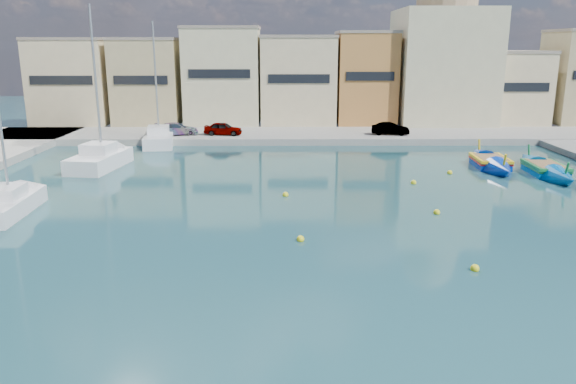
# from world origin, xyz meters

# --- Properties ---
(ground) EXTENTS (160.00, 160.00, 0.00)m
(ground) POSITION_xyz_m (0.00, 0.00, 0.00)
(ground) COLOR #13353B
(ground) RESTS_ON ground
(north_quay) EXTENTS (80.00, 8.00, 0.60)m
(north_quay) POSITION_xyz_m (0.00, 32.00, 0.30)
(north_quay) COLOR gray
(north_quay) RESTS_ON ground
(north_townhouses) EXTENTS (83.20, 7.87, 10.19)m
(north_townhouses) POSITION_xyz_m (6.68, 39.36, 5.00)
(north_townhouses) COLOR beige
(north_townhouses) RESTS_ON ground
(church_block) EXTENTS (10.00, 10.00, 19.10)m
(church_block) POSITION_xyz_m (10.00, 40.00, 8.41)
(church_block) COLOR beige
(church_block) RESTS_ON ground
(parked_cars) EXTENTS (24.24, 2.43, 1.22)m
(parked_cars) POSITION_xyz_m (-10.52, 30.50, 1.19)
(parked_cars) COLOR #4C1919
(parked_cars) RESTS_ON north_quay
(luzzu_cyan_mid) EXTENTS (2.58, 9.26, 2.71)m
(luzzu_cyan_mid) POSITION_xyz_m (11.22, 16.25, 0.29)
(luzzu_cyan_mid) COLOR #0057A1
(luzzu_cyan_mid) RESTS_ON ground
(luzzu_green) EXTENTS (2.68, 8.82, 2.75)m
(luzzu_green) POSITION_xyz_m (8.16, 18.63, 0.29)
(luzzu_green) COLOR #002CA6
(luzzu_green) RESTS_ON ground
(yacht_north) EXTENTS (3.89, 9.12, 11.80)m
(yacht_north) POSITION_xyz_m (-18.99, 30.22, 0.47)
(yacht_north) COLOR white
(yacht_north) RESTS_ON ground
(yacht_midnorth) EXTENTS (3.84, 9.16, 12.60)m
(yacht_midnorth) POSITION_xyz_m (-20.68, 20.37, 0.50)
(yacht_midnorth) COLOR white
(yacht_midnorth) RESTS_ON ground
(yacht_mid) EXTENTS (2.53, 8.28, 10.33)m
(yacht_mid) POSITION_xyz_m (-22.26, 8.48, 0.41)
(yacht_mid) COLOR white
(yacht_mid) RESTS_ON ground
(mooring_buoys) EXTENTS (19.98, 18.01, 0.36)m
(mooring_buoys) POSITION_xyz_m (0.86, 7.35, 0.08)
(mooring_buoys) COLOR #FFF21A
(mooring_buoys) RESTS_ON ground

